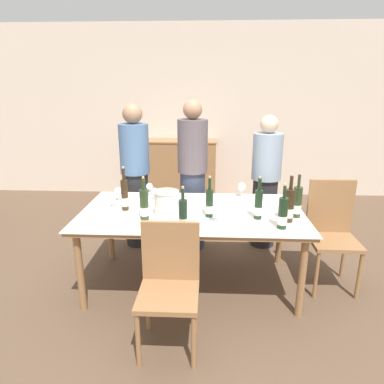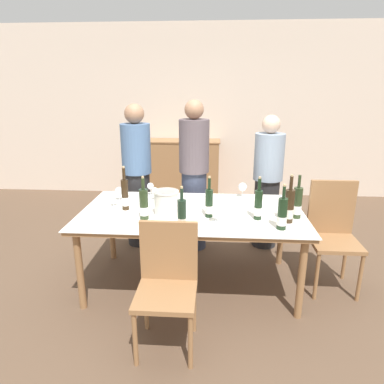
# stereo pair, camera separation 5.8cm
# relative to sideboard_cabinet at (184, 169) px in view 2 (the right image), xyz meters

# --- Properties ---
(ground_plane) EXTENTS (12.00, 12.00, 0.00)m
(ground_plane) POSITION_rel_sideboard_cabinet_xyz_m (0.32, -2.69, -0.49)
(ground_plane) COLOR brown
(back_wall) EXTENTS (8.00, 0.10, 2.80)m
(back_wall) POSITION_rel_sideboard_cabinet_xyz_m (0.32, 0.29, 0.91)
(back_wall) COLOR beige
(back_wall) RESTS_ON ground_plane
(sideboard_cabinet) EXTENTS (1.19, 0.46, 0.98)m
(sideboard_cabinet) POSITION_rel_sideboard_cabinet_xyz_m (0.00, 0.00, 0.00)
(sideboard_cabinet) COLOR #996B42
(sideboard_cabinet) RESTS_ON ground_plane
(dining_table) EXTENTS (2.00, 1.09, 0.74)m
(dining_table) POSITION_rel_sideboard_cabinet_xyz_m (0.32, -2.69, 0.19)
(dining_table) COLOR #996B42
(dining_table) RESTS_ON ground_plane
(ice_bucket) EXTENTS (0.22, 0.22, 0.22)m
(ice_bucket) POSITION_rel_sideboard_cabinet_xyz_m (0.11, -2.79, 0.37)
(ice_bucket) COLOR white
(ice_bucket) RESTS_ON dining_table
(wine_bottle_0) EXTENTS (0.08, 0.08, 0.37)m
(wine_bottle_0) POSITION_rel_sideboard_cabinet_xyz_m (-0.07, -2.91, 0.38)
(wine_bottle_0) COLOR #28381E
(wine_bottle_0) RESTS_ON dining_table
(wine_bottle_1) EXTENTS (0.06, 0.06, 0.41)m
(wine_bottle_1) POSITION_rel_sideboard_cabinet_xyz_m (-0.28, -2.69, 0.39)
(wine_bottle_1) COLOR #332314
(wine_bottle_1) RESTS_ON dining_table
(wine_bottle_2) EXTENTS (0.08, 0.08, 0.41)m
(wine_bottle_2) POSITION_rel_sideboard_cabinet_xyz_m (1.14, -2.90, 0.39)
(wine_bottle_2) COLOR #332314
(wine_bottle_2) RESTS_ON dining_table
(wine_bottle_3) EXTENTS (0.07, 0.07, 0.36)m
(wine_bottle_3) POSITION_rel_sideboard_cabinet_xyz_m (0.48, -2.82, 0.37)
(wine_bottle_3) COLOR black
(wine_bottle_3) RESTS_ON dining_table
(wine_bottle_4) EXTENTS (0.07, 0.07, 0.37)m
(wine_bottle_4) POSITION_rel_sideboard_cabinet_xyz_m (0.89, -2.85, 0.38)
(wine_bottle_4) COLOR black
(wine_bottle_4) RESTS_ON dining_table
(wine_bottle_5) EXTENTS (0.07, 0.07, 0.36)m
(wine_bottle_5) POSITION_rel_sideboard_cabinet_xyz_m (0.28, -3.13, 0.37)
(wine_bottle_5) COLOR #1E3323
(wine_bottle_5) RESTS_ON dining_table
(wine_bottle_6) EXTENTS (0.08, 0.08, 0.37)m
(wine_bottle_6) POSITION_rel_sideboard_cabinet_xyz_m (1.06, -3.05, 0.37)
(wine_bottle_6) COLOR black
(wine_bottle_6) RESTS_ON dining_table
(wine_bottle_7) EXTENTS (0.08, 0.08, 0.38)m
(wine_bottle_7) POSITION_rel_sideboard_cabinet_xyz_m (1.23, -2.79, 0.38)
(wine_bottle_7) COLOR #28381E
(wine_bottle_7) RESTS_ON dining_table
(wine_glass_0) EXTENTS (0.08, 0.08, 0.14)m
(wine_glass_0) POSITION_rel_sideboard_cabinet_xyz_m (0.54, -2.94, 0.35)
(wine_glass_0) COLOR white
(wine_glass_0) RESTS_ON dining_table
(wine_glass_1) EXTENTS (0.07, 0.07, 0.13)m
(wine_glass_1) POSITION_rel_sideboard_cabinet_xyz_m (-0.14, -2.25, 0.34)
(wine_glass_1) COLOR white
(wine_glass_1) RESTS_ON dining_table
(wine_glass_2) EXTENTS (0.07, 0.07, 0.13)m
(wine_glass_2) POSITION_rel_sideboard_cabinet_xyz_m (-0.06, -2.40, 0.34)
(wine_glass_2) COLOR white
(wine_glass_2) RESTS_ON dining_table
(wine_glass_3) EXTENTS (0.08, 0.08, 0.14)m
(wine_glass_3) POSITION_rel_sideboard_cabinet_xyz_m (-0.41, -2.44, 0.35)
(wine_glass_3) COLOR white
(wine_glass_3) RESTS_ON dining_table
(wine_glass_4) EXTENTS (0.09, 0.09, 0.15)m
(wine_glass_4) POSITION_rel_sideboard_cabinet_xyz_m (0.81, -2.25, 0.36)
(wine_glass_4) COLOR white
(wine_glass_4) RESTS_ON dining_table
(wine_glass_5) EXTENTS (0.07, 0.07, 0.14)m
(wine_glass_5) POSITION_rel_sideboard_cabinet_xyz_m (-0.41, -2.63, 0.35)
(wine_glass_5) COLOR white
(wine_glass_5) RESTS_ON dining_table
(chair_right_end) EXTENTS (0.42, 0.42, 1.00)m
(chair_right_end) POSITION_rel_sideboard_cabinet_xyz_m (1.62, -2.60, 0.08)
(chair_right_end) COLOR #996B42
(chair_right_end) RESTS_ON ground_plane
(chair_near_front) EXTENTS (0.42, 0.42, 0.90)m
(chair_near_front) POSITION_rel_sideboard_cabinet_xyz_m (0.20, -3.46, 0.03)
(chair_near_front) COLOR #996B42
(chair_near_front) RESTS_ON ground_plane
(person_host) EXTENTS (0.33, 0.33, 1.65)m
(person_host) POSITION_rel_sideboard_cabinet_xyz_m (-0.37, -1.84, 0.34)
(person_host) COLOR #262628
(person_host) RESTS_ON ground_plane
(person_guest_left) EXTENTS (0.33, 0.33, 1.69)m
(person_guest_left) POSITION_rel_sideboard_cabinet_xyz_m (0.29, -1.89, 0.36)
(person_guest_left) COLOR #383F56
(person_guest_left) RESTS_ON ground_plane
(person_guest_right) EXTENTS (0.33, 0.33, 1.53)m
(person_guest_right) POSITION_rel_sideboard_cabinet_xyz_m (1.12, -1.79, 0.27)
(person_guest_right) COLOR #262628
(person_guest_right) RESTS_ON ground_plane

